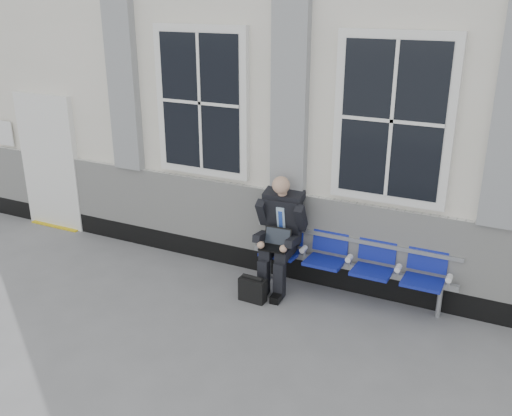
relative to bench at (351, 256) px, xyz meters
The scene contains 5 objects.
ground 1.43m from the bench, 90.38° to the right, with size 70.00×70.00×0.00m, color slate.
station_building 2.72m from the bench, 90.72° to the left, with size 14.40×4.40×4.49m.
bench is the anchor object (origin of this frame).
businessman 0.94m from the bench, behind, with size 0.63×0.85×1.49m.
briefcase 1.28m from the bench, 147.54° to the right, with size 0.34×0.15×0.35m.
Camera 1 is at (1.77, -4.89, 3.59)m, focal length 40.00 mm.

